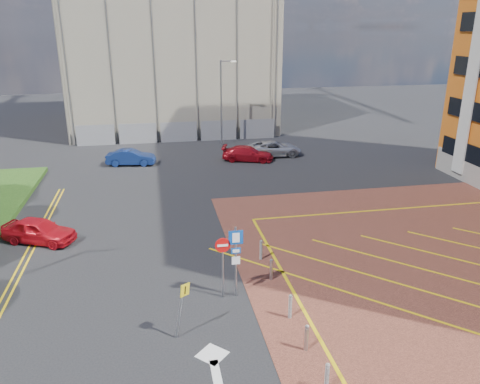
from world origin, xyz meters
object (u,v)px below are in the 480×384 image
object	(u,v)px
warning_sign	(182,304)
car_red_left	(39,230)
car_blue_back	(131,157)
car_red_back	(248,154)
lamp_back	(222,100)
sign_cluster	(231,255)
car_silver_back	(274,149)

from	to	relation	value
warning_sign	car_red_left	size ratio (longest dim) A/B	0.58
car_blue_back	car_red_back	world-z (taller)	car_blue_back
car_blue_back	lamp_back	bearing A→B (deg)	-48.82
sign_cluster	car_red_back	size ratio (longest dim) A/B	0.74
car_blue_back	car_red_back	size ratio (longest dim) A/B	0.91
car_blue_back	car_silver_back	size ratio (longest dim) A/B	0.81
car_red_left	car_silver_back	distance (m)	22.33
sign_cluster	warning_sign	distance (m)	3.32
car_red_left	car_silver_back	xyz separation A→B (m)	(16.74, 14.78, 0.02)
lamp_back	car_red_left	distance (m)	23.94
car_red_left	car_silver_back	world-z (taller)	car_silver_back
sign_cluster	car_blue_back	size ratio (longest dim) A/B	0.81
warning_sign	car_blue_back	world-z (taller)	warning_sign
car_red_left	car_red_back	size ratio (longest dim) A/B	0.90
car_red_left	car_silver_back	bearing A→B (deg)	-24.29
lamp_back	car_red_left	xyz separation A→B (m)	(-12.91, -19.82, -3.69)
car_silver_back	car_blue_back	bearing A→B (deg)	91.71
sign_cluster	lamp_back	bearing A→B (deg)	82.03
car_red_left	car_red_back	distance (m)	19.68
car_red_back	car_silver_back	world-z (taller)	car_silver_back
sign_cluster	car_red_left	bearing A→B (deg)	141.75
sign_cluster	car_blue_back	world-z (taller)	sign_cluster
sign_cluster	car_blue_back	xyz separation A→B (m)	(-4.77, 21.42, -1.30)
lamp_back	sign_cluster	distance (m)	27.38
lamp_back	car_silver_back	world-z (taller)	lamp_back
lamp_back	warning_sign	xyz separation A→B (m)	(-6.01, -29.43, -2.93)
car_red_left	car_red_back	xyz separation A→B (m)	(14.15, 13.68, -0.03)
lamp_back	car_blue_back	distance (m)	10.87
car_blue_back	warning_sign	bearing A→B (deg)	-165.92
lamp_back	car_red_left	world-z (taller)	lamp_back
lamp_back	warning_sign	size ratio (longest dim) A/B	3.55
car_red_back	warning_sign	bearing A→B (deg)	-179.43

